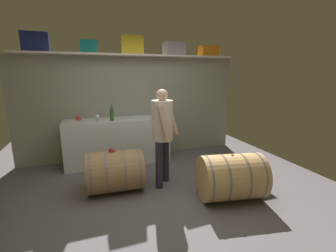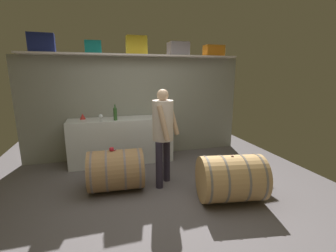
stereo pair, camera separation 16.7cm
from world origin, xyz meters
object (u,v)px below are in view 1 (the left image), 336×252
Objects in this scene: red_funnel at (78,117)px; wine_barrel_far at (231,177)px; toolcase_grey at (174,49)px; wine_glass at (97,117)px; toolcase_teal at (89,47)px; wine_bottle_green at (112,114)px; toolcase_navy at (35,42)px; work_cabinet at (118,141)px; toolcase_yellow at (132,45)px; tasting_cup at (111,150)px; winemaker_pouring at (163,128)px; toolcase_orange at (209,51)px; wine_barrel_near at (115,171)px.

red_funnel is 2.96m from wine_barrel_far.
toolcase_grey is 3.00× the size of wine_glass.
toolcase_teal reaches higher than wine_bottle_green.
wine_barrel_far is (0.08, -2.12, -1.92)m from toolcase_grey.
toolcase_navy is at bearing 158.30° from wine_glass.
work_cabinet is 2.07× the size of wine_barrel_far.
toolcase_yellow is 2.22m from tasting_cup.
wine_bottle_green is at bearing -25.20° from red_funnel.
red_funnel is 1.68× the size of tasting_cup.
toolcase_navy is 6.47× the size of tasting_cup.
winemaker_pouring is (1.83, -1.39, -1.34)m from toolcase_navy.
red_funnel is (-2.75, -0.05, -1.28)m from toolcase_orange.
toolcase_orange is at bearing -4.28° from toolcase_navy.
wine_glass is at bearing -173.75° from wine_bottle_green.
toolcase_grey is 0.26× the size of winemaker_pouring.
toolcase_navy is 2.36m from tasting_cup.
toolcase_yellow is 0.41× the size of wine_barrel_far.
toolcase_orange reaches higher than wine_barrel_far.
toolcase_teal is at bearing 179.04° from toolcase_yellow.
toolcase_navy reaches higher than toolcase_grey.
red_funnel reaches higher than tasting_cup.
toolcase_yellow reaches higher than wine_barrel_near.
toolcase_yellow is at bearing -4.28° from toolcase_navy.
toolcase_yellow is 0.98× the size of toolcase_grey.
toolcase_navy reaches higher than wine_barrel_near.
toolcase_teal is at bearing 98.60° from wine_glass.
tasting_cup is (-2.29, -1.36, -1.57)m from toolcase_orange.
toolcase_orange is 2.72m from work_cabinet.
wine_glass is at bearing 103.11° from wine_barrel_near.
wine_bottle_green is at bearing 138.25° from wine_barrel_far.
work_cabinet is 2.34m from wine_barrel_far.
work_cabinet is at bearing -23.60° from toolcase_teal.
wine_bottle_green is at bearing -172.47° from toolcase_orange.
tasting_cup is (-1.56, 0.76, 0.32)m from wine_barrel_far.
toolcase_orange is at bearing 30.78° from tasting_cup.
toolcase_navy is 0.21× the size of work_cabinet.
toolcase_teal is at bearing 10.87° from red_funnel.
toolcase_yellow is 1.89m from work_cabinet.
toolcase_grey is 6.12× the size of tasting_cup.
toolcase_navy is at bearing 174.72° from red_funnel.
wine_barrel_near is at bearing -80.08° from wine_glass.
toolcase_grey is at bearing 178.65° from toolcase_orange.
toolcase_grey is at bearing -0.96° from toolcase_yellow.
toolcase_orange is at bearing -2.99° from toolcase_grey.
wine_barrel_far is (1.43, -1.79, -0.69)m from wine_bottle_green.
wine_bottle_green is 1.24m from winemaker_pouring.
toolcase_orange reaches higher than wine_barrel_near.
wine_barrel_near is (-0.20, -1.17, -0.13)m from work_cabinet.
toolcase_grey is 0.42× the size of wine_barrel_far.
toolcase_navy is at bearing 178.65° from toolcase_orange.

